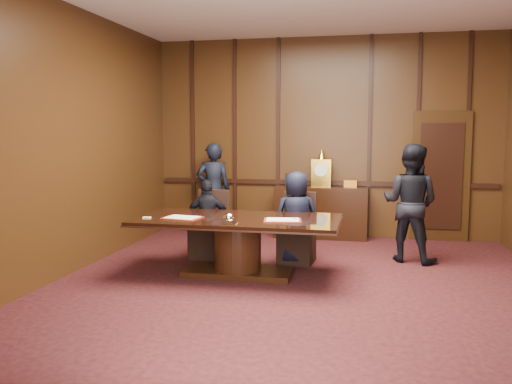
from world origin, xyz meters
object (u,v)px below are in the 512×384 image
Objects in this scene: signatory_left at (208,220)px; conference_table at (238,237)px; signatory_right at (296,218)px; witness_right at (410,203)px; sideboard at (321,210)px; witness_left at (213,189)px.

conference_table is at bearing 113.90° from signatory_left.
signatory_right reaches higher than signatory_left.
signatory_right is 1.65m from witness_right.
signatory_right is (-0.17, -1.93, 0.17)m from sideboard.
signatory_right is at bearing 164.81° from signatory_left.
sideboard reaches higher than conference_table.
signatory_right is (1.30, 0.00, 0.07)m from signatory_left.
sideboard is at bearing -142.44° from signatory_left.
witness_left is (-1.91, -0.16, 0.34)m from sideboard.
signatory_left reaches higher than conference_table.
sideboard is 1.37× the size of signatory_left.
sideboard is 0.61× the size of conference_table.
witness_left is (-1.74, 1.77, 0.17)m from signatory_right.
signatory_right is at bearing -95.04° from sideboard.
signatory_left is at bearing 129.09° from conference_table.
signatory_right reaches higher than conference_table.
witness_right is at bearing 142.62° from witness_left.
signatory_left is 1.84m from witness_left.
witness_right is (1.40, -1.45, 0.36)m from sideboard.
sideboard is 2.05m from witness_right.
conference_table is 1.03m from signatory_left.
conference_table is at bearing 96.88° from witness_left.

